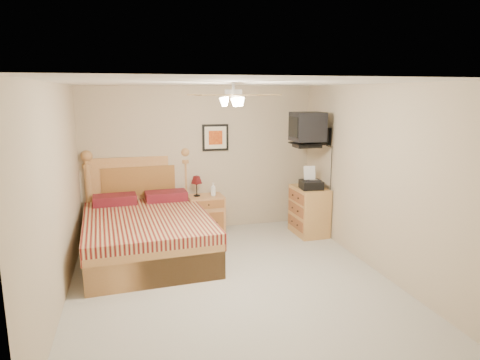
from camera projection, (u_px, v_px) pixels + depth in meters
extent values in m
plane|color=#AAA79A|center=(230.00, 280.00, 5.55)|extent=(4.50, 4.50, 0.00)
cube|color=white|center=(229.00, 83.00, 5.05)|extent=(4.00, 4.50, 0.04)
cube|color=tan|center=(200.00, 159.00, 7.43)|extent=(4.00, 0.04, 2.50)
cube|color=tan|center=(299.00, 249.00, 3.17)|extent=(4.00, 0.04, 2.50)
cube|color=tan|center=(57.00, 196.00, 4.80)|extent=(0.04, 4.50, 2.50)
cube|color=tan|center=(373.00, 178.00, 5.79)|extent=(0.04, 4.50, 2.50)
cube|color=#BC7E49|center=(206.00, 214.00, 7.40)|extent=(0.61, 0.47, 0.65)
imported|color=white|center=(213.00, 189.00, 7.31)|extent=(0.11, 0.11, 0.23)
cube|color=black|center=(215.00, 138.00, 7.40)|extent=(0.46, 0.04, 0.46)
cube|color=#B7883E|center=(309.00, 211.00, 7.28)|extent=(0.50, 0.70, 0.82)
imported|color=beige|center=(304.00, 184.00, 7.44)|extent=(0.21, 0.26, 0.02)
imported|color=tan|center=(305.00, 182.00, 7.47)|extent=(0.24, 0.29, 0.02)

